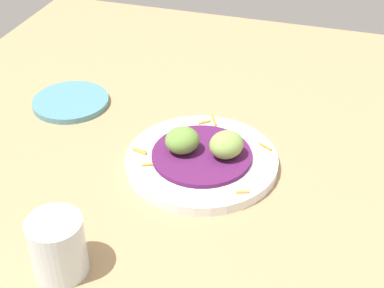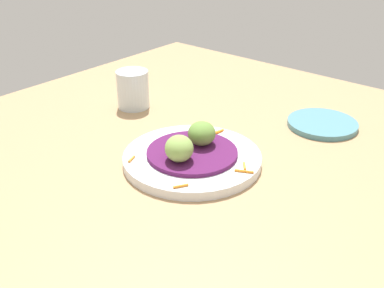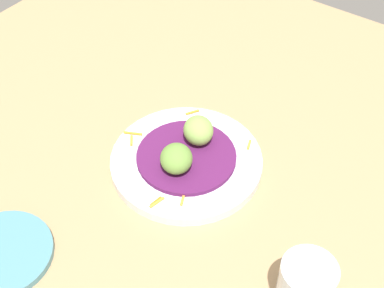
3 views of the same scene
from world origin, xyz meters
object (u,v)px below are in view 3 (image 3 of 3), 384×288
object	(u,v)px
side_plate_small	(2,254)
water_glass	(305,287)
main_plate	(188,160)
guac_scoop_left	(176,159)
guac_scoop_center	(198,130)

from	to	relation	value
side_plate_small	water_glass	bearing A→B (deg)	115.63
side_plate_small	water_glass	distance (cm)	39.35
main_plate	water_glass	size ratio (longest dim) A/B	2.91
main_plate	water_glass	world-z (taller)	water_glass
side_plate_small	water_glass	size ratio (longest dim) A/B	1.70
main_plate	guac_scoop_left	bearing A→B (deg)	6.48
main_plate	guac_scoop_center	distance (cm)	4.88
guac_scoop_left	water_glass	world-z (taller)	water_glass
guac_scoop_left	side_plate_small	world-z (taller)	guac_scoop_left
guac_scoop_left	guac_scoop_center	bearing A→B (deg)	-173.52
guac_scoop_center	guac_scoop_left	bearing A→B (deg)	6.48
side_plate_small	main_plate	bearing A→B (deg)	159.77
guac_scoop_center	side_plate_small	size ratio (longest dim) A/B	0.39
water_glass	guac_scoop_left	bearing A→B (deg)	-106.86
main_plate	water_glass	xyz separation A→B (cm)	(10.80, 25.11, 3.18)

